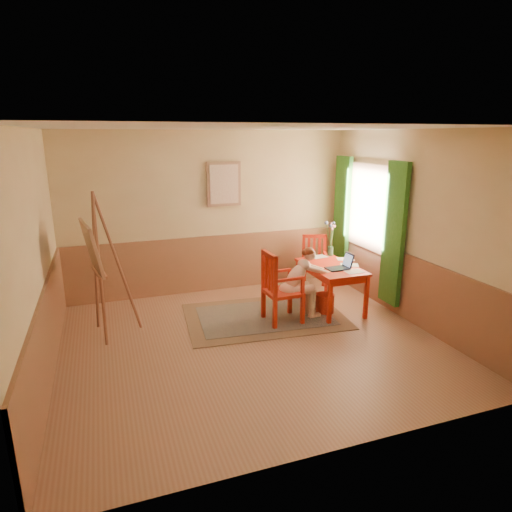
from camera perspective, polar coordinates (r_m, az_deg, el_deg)
name	(u,v)px	position (r m, az deg, el deg)	size (l,w,h in m)	color
room	(252,242)	(5.59, -0.54, 1.81)	(5.04, 4.54, 2.84)	#A17153
wainscot	(235,289)	(6.57, -2.78, -4.28)	(5.00, 4.50, 1.00)	#A66F4E
window	(367,219)	(7.63, 14.16, 4.63)	(0.12, 2.01, 2.20)	white
wall_portrait	(224,184)	(7.65, -4.18, 9.29)	(0.60, 0.05, 0.76)	#A57759
rug	(265,316)	(6.86, 1.13, -7.80)	(2.53, 1.80, 0.02)	#8C7251
table	(331,271)	(7.07, 9.70, -1.94)	(0.73, 1.20, 0.72)	red
chair_left	(280,288)	(6.49, 3.08, -4.11)	(0.52, 0.50, 1.09)	red
chair_back	(314,263)	(7.98, 7.59, -0.89)	(0.57, 0.58, 0.98)	red
figure	(300,280)	(6.63, 5.77, -3.15)	(0.82, 0.36, 1.11)	beige
laptop	(341,266)	(6.90, 10.96, -1.24)	(0.40, 0.25, 0.24)	#1E2338
papers	(341,263)	(7.22, 11.04, -0.87)	(0.66, 1.15, 0.00)	white
vase	(331,240)	(7.59, 9.66, 2.09)	(0.23, 0.30, 0.59)	#3F724C
wastebasket	(325,303)	(7.04, 8.93, -6.11)	(0.29, 0.29, 0.31)	red
easel	(95,253)	(6.24, -20.15, 0.39)	(0.73, 0.91, 2.03)	brown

